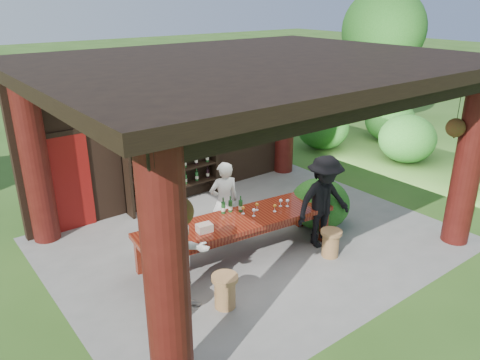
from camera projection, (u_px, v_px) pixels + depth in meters
ground at (252, 240)px, 9.16m from camera, size 90.00×90.00×0.00m
pavilion at (239, 131)px, 8.69m from camera, size 7.50×6.00×3.60m
wine_shelf at (173, 163)px, 10.42m from camera, size 2.25×0.34×1.98m
tasting_table at (237, 225)px, 8.40m from camera, size 3.78×1.38×0.75m
stool_near_left at (225, 290)px, 7.12m from camera, size 0.41×0.41×0.54m
stool_near_right at (331, 243)px, 8.53m from camera, size 0.39×0.39×0.52m
stool_far_left at (170, 306)px, 6.76m from camera, size 0.42×0.42×0.56m
host at (224, 202)px, 8.94m from camera, size 0.66×0.52×1.60m
guest_woman at (184, 259)px, 6.82m from camera, size 0.86×0.67×1.78m
guest_man at (324, 202)px, 8.70m from camera, size 1.24×0.82×1.79m
table_bottles at (231, 204)px, 8.57m from camera, size 0.38×0.21×0.31m
table_glasses at (266, 207)px, 8.66m from camera, size 0.93×0.35×0.15m
napkin_basket at (204, 228)px, 7.89m from camera, size 0.28×0.21×0.14m
shrubs at (322, 179)px, 10.69m from camera, size 15.96×8.46×1.36m
trees at (319, 45)px, 11.22m from camera, size 21.27×11.55×4.80m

